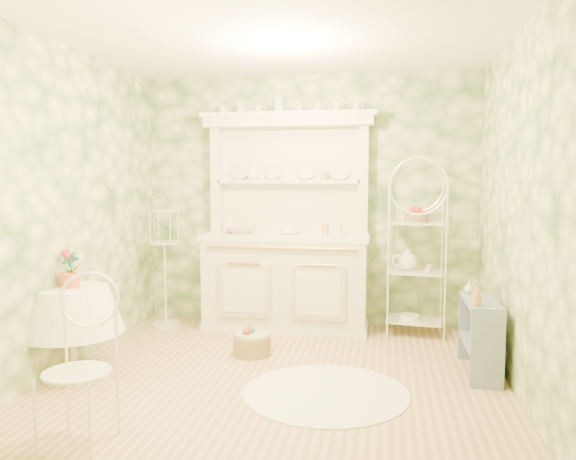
% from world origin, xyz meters
% --- Properties ---
extents(floor, '(3.60, 3.60, 0.00)m').
position_xyz_m(floor, '(0.00, 0.00, 0.00)').
color(floor, tan).
rests_on(floor, ground).
extents(ceiling, '(3.60, 3.60, 0.00)m').
position_xyz_m(ceiling, '(0.00, 0.00, 2.70)').
color(ceiling, white).
rests_on(ceiling, floor).
extents(wall_left, '(3.60, 3.60, 0.00)m').
position_xyz_m(wall_left, '(-1.80, 0.00, 1.35)').
color(wall_left, beige).
rests_on(wall_left, floor).
extents(wall_right, '(3.60, 3.60, 0.00)m').
position_xyz_m(wall_right, '(1.80, 0.00, 1.35)').
color(wall_right, beige).
rests_on(wall_right, floor).
extents(wall_back, '(3.60, 3.60, 0.00)m').
position_xyz_m(wall_back, '(0.00, 1.80, 1.35)').
color(wall_back, beige).
rests_on(wall_back, floor).
extents(wall_front, '(3.60, 3.60, 0.00)m').
position_xyz_m(wall_front, '(0.00, -1.80, 1.35)').
color(wall_front, beige).
rests_on(wall_front, floor).
extents(kitchen_dresser, '(1.87, 0.61, 2.29)m').
position_xyz_m(kitchen_dresser, '(-0.20, 1.52, 1.15)').
color(kitchen_dresser, white).
rests_on(kitchen_dresser, floor).
extents(bakers_rack, '(0.58, 0.45, 1.72)m').
position_xyz_m(bakers_rack, '(1.14, 1.50, 0.86)').
color(bakers_rack, white).
rests_on(bakers_rack, floor).
extents(side_shelf, '(0.32, 0.73, 0.61)m').
position_xyz_m(side_shelf, '(1.61, 0.42, 0.30)').
color(side_shelf, '#7282A2').
rests_on(side_shelf, floor).
extents(round_table, '(0.86, 0.86, 0.71)m').
position_xyz_m(round_table, '(-1.68, -0.15, 0.36)').
color(round_table, white).
rests_on(round_table, floor).
extents(cafe_chair, '(0.47, 0.47, 0.79)m').
position_xyz_m(cafe_chair, '(-0.96, -1.29, 0.40)').
color(cafe_chair, white).
rests_on(cafe_chair, floor).
extents(birdcage_stand, '(0.36, 0.36, 1.43)m').
position_xyz_m(birdcage_stand, '(-1.49, 1.38, 0.71)').
color(birdcage_stand, white).
rests_on(birdcage_stand, floor).
extents(floor_basket, '(0.46, 0.46, 0.22)m').
position_xyz_m(floor_basket, '(-0.34, 0.56, 0.11)').
color(floor_basket, '#957D4C').
rests_on(floor_basket, floor).
extents(lace_rug, '(1.40, 1.40, 0.01)m').
position_xyz_m(lace_rug, '(0.41, -0.23, 0.01)').
color(lace_rug, white).
rests_on(lace_rug, floor).
extents(bowl_floral, '(0.32, 0.32, 0.08)m').
position_xyz_m(bowl_floral, '(-0.68, 1.50, 1.02)').
color(bowl_floral, white).
rests_on(bowl_floral, kitchen_dresser).
extents(bowl_white, '(0.25, 0.25, 0.07)m').
position_xyz_m(bowl_white, '(-0.14, 1.51, 1.02)').
color(bowl_white, white).
rests_on(bowl_white, kitchen_dresser).
extents(cup_left, '(0.16, 0.16, 0.10)m').
position_xyz_m(cup_left, '(-0.59, 1.68, 1.61)').
color(cup_left, white).
rests_on(cup_left, kitchen_dresser).
extents(cup_right, '(0.13, 0.13, 0.09)m').
position_xyz_m(cup_right, '(0.18, 1.66, 1.61)').
color(cup_right, white).
rests_on(cup_right, kitchen_dresser).
extents(potted_geranium, '(0.16, 0.12, 0.29)m').
position_xyz_m(potted_geranium, '(-1.68, -0.13, 0.85)').
color(potted_geranium, '#3F7238').
rests_on(potted_geranium, round_table).
extents(bottle_amber, '(0.08, 0.08, 0.17)m').
position_xyz_m(bottle_amber, '(1.54, 0.18, 0.68)').
color(bottle_amber, '#CA8537').
rests_on(bottle_amber, side_shelf).
extents(bottle_blue, '(0.05, 0.05, 0.10)m').
position_xyz_m(bottle_blue, '(1.57, 0.46, 0.65)').
color(bottle_blue, '#93B8C7').
rests_on(bottle_blue, side_shelf).
extents(bottle_glass, '(0.08, 0.08, 0.10)m').
position_xyz_m(bottle_glass, '(1.55, 0.65, 0.65)').
color(bottle_glass, silver).
rests_on(bottle_glass, side_shelf).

